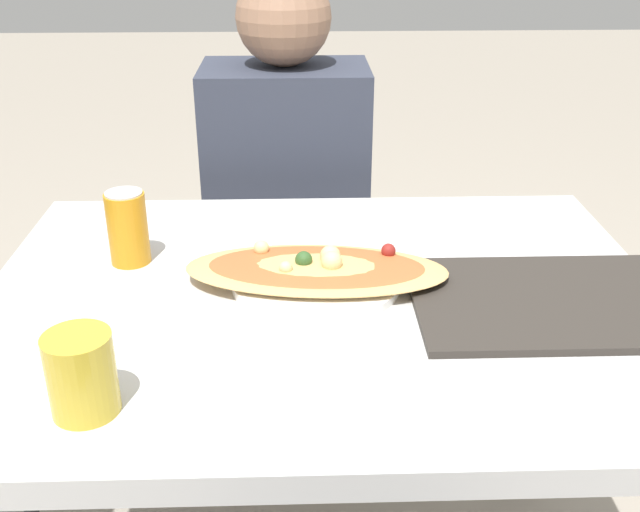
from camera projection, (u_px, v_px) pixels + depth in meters
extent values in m
cube|color=silver|center=(323.00, 305.00, 1.17)|extent=(1.06, 0.81, 0.04)
cylinder|color=#99999E|center=(100.00, 375.00, 1.63)|extent=(0.05, 0.05, 0.69)
cylinder|color=#99999E|center=(531.00, 367.00, 1.66)|extent=(0.05, 0.05, 0.69)
cube|color=#4C4C4C|center=(289.00, 266.00, 1.88)|extent=(0.40, 0.40, 0.04)
cube|color=#4C4C4C|center=(288.00, 156.00, 1.95)|extent=(0.38, 0.03, 0.42)
cylinder|color=#38383D|center=(359.00, 380.00, 1.84)|extent=(0.03, 0.03, 0.43)
cylinder|color=#38383D|center=(221.00, 383.00, 1.83)|extent=(0.03, 0.03, 0.43)
cylinder|color=#38383D|center=(350.00, 311.00, 2.14)|extent=(0.03, 0.03, 0.43)
cylinder|color=#38383D|center=(231.00, 313.00, 2.13)|extent=(0.03, 0.03, 0.43)
cylinder|color=#38383D|center=(22.00, 467.00, 1.56)|extent=(0.03, 0.03, 0.43)
cylinder|color=#2D2D38|center=(324.00, 364.00, 1.86)|extent=(0.10, 0.10, 0.47)
cylinder|color=#2D2D38|center=(256.00, 365.00, 1.86)|extent=(0.10, 0.10, 0.47)
cube|color=#333847|center=(287.00, 171.00, 1.74)|extent=(0.37, 0.24, 0.48)
sphere|color=#997056|center=(283.00, 17.00, 1.59)|extent=(0.21, 0.21, 0.21)
cylinder|color=white|center=(316.00, 279.00, 1.19)|extent=(0.27, 0.27, 0.01)
ellipsoid|color=#E0AD66|center=(316.00, 270.00, 1.18)|extent=(0.43, 0.22, 0.02)
ellipsoid|color=#D16033|center=(316.00, 266.00, 1.18)|extent=(0.35, 0.18, 0.01)
sphere|color=beige|center=(330.00, 256.00, 1.19)|extent=(0.03, 0.03, 0.03)
sphere|color=beige|center=(286.00, 268.00, 1.16)|extent=(0.02, 0.02, 0.02)
sphere|color=maroon|center=(388.00, 251.00, 1.22)|extent=(0.02, 0.02, 0.02)
sphere|color=beige|center=(332.00, 262.00, 1.17)|extent=(0.03, 0.03, 0.03)
sphere|color=beige|center=(261.00, 248.00, 1.22)|extent=(0.03, 0.03, 0.03)
sphere|color=#335928|center=(304.00, 260.00, 1.18)|extent=(0.03, 0.03, 0.03)
cylinder|color=orange|center=(128.00, 228.00, 1.24)|extent=(0.07, 0.07, 0.12)
cylinder|color=silver|center=(123.00, 193.00, 1.21)|extent=(0.06, 0.06, 0.00)
cylinder|color=gold|center=(82.00, 374.00, 0.88)|extent=(0.08, 0.08, 0.10)
cube|color=#332D28|center=(567.00, 301.00, 1.13)|extent=(0.47, 0.28, 0.01)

